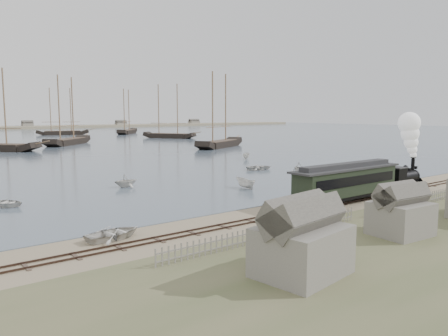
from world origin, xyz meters
TOP-DOWN VIEW (x-y plane):
  - ground at (0.00, 0.00)m, footprint 600.00×600.00m
  - rail_track at (0.00, -2.00)m, footprint 120.00×1.80m
  - picket_fence_west at (-6.50, -7.00)m, footprint 19.00×0.10m
  - picket_fence_east at (12.50, -7.50)m, footprint 15.00×0.10m
  - shed_left at (-10.00, -13.00)m, footprint 5.00×4.00m
  - shed_mid at (2.00, -12.00)m, footprint 4.00×3.50m
  - locomotive at (21.05, -2.00)m, footprint 7.16×2.67m
  - passenger_coach at (8.92, -2.00)m, footprint 14.61×2.82m
  - beached_dinghy at (-15.42, 0.25)m, footprint 3.53×4.57m
  - rowboat_0 at (-19.31, 16.94)m, footprint 4.67×4.56m
  - rowboat_1 at (-4.96, 20.38)m, footprint 2.80×3.18m
  - rowboat_2 at (6.07, 10.57)m, footprint 3.33×1.39m
  - rowboat_3 at (19.34, 22.53)m, footprint 4.16×4.95m
  - rowboat_4 at (21.25, 15.72)m, footprint 4.23×4.08m
  - rowboat_5 at (28.42, 36.34)m, footprint 3.03×3.24m
  - schooner_3 at (14.30, 99.79)m, footprint 19.09×19.61m
  - schooner_4 at (43.50, 64.63)m, footprint 21.81×15.00m
  - schooner_5 at (55.48, 111.42)m, footprint 14.38×20.05m
  - schooner_8 at (32.07, 160.45)m, footprint 21.72×10.03m
  - schooner_9 at (58.34, 152.80)m, footprint 16.74×18.28m

SIDE VIEW (x-z plane):
  - ground at x=0.00m, z-range 0.00..0.00m
  - picket_fence_west at x=-6.50m, z-range -0.60..0.60m
  - picket_fence_east at x=12.50m, z-range -0.60..0.60m
  - shed_left at x=-10.00m, z-range -2.05..2.05m
  - shed_mid at x=2.00m, z-range -1.80..1.80m
  - rail_track at x=0.00m, z-range -0.04..0.12m
  - beached_dinghy at x=-15.42m, z-range 0.00..0.87m
  - rowboat_0 at x=-19.31m, z-range 0.06..0.85m
  - rowboat_3 at x=19.34m, z-range 0.06..0.94m
  - rowboat_5 at x=28.42m, z-range 0.06..1.31m
  - rowboat_2 at x=6.07m, z-range 0.06..1.32m
  - rowboat_1 at x=-4.96m, z-range 0.06..1.65m
  - rowboat_4 at x=21.25m, z-range 0.06..1.77m
  - passenger_coach at x=8.92m, z-range 0.46..4.01m
  - locomotive at x=21.05m, z-range -0.34..8.59m
  - schooner_3 at x=14.30m, z-range 0.06..20.06m
  - schooner_4 at x=43.50m, z-range 0.06..20.06m
  - schooner_5 at x=55.48m, z-range 0.06..20.06m
  - schooner_8 at x=32.07m, z-range 0.06..20.06m
  - schooner_9 at x=58.34m, z-range 0.06..20.06m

